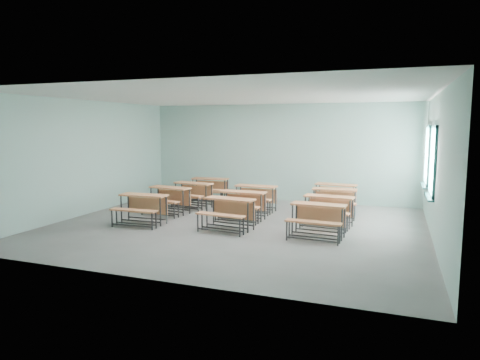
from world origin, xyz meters
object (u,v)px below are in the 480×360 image
(desk_unit_r1c0, at_px, (168,196))
(desk_unit_r0c1, at_px, (228,209))
(desk_unit_r2c1, at_px, (255,194))
(desk_unit_r3c2, at_px, (335,193))
(desk_unit_r2c0, at_px, (191,191))
(desk_unit_r3c0, at_px, (209,186))
(desk_unit_r1c2, at_px, (328,206))
(desk_unit_r0c0, at_px, (141,205))
(desk_unit_r1c1, at_px, (242,201))
(desk_unit_r0c2, at_px, (317,216))
(desk_unit_r2c2, at_px, (334,198))

(desk_unit_r1c0, bearing_deg, desk_unit_r0c1, -19.93)
(desk_unit_r0c1, xyz_separation_m, desk_unit_r2c1, (-0.09, 2.32, 0.00))
(desk_unit_r2c1, distance_m, desk_unit_r3c2, 2.42)
(desk_unit_r2c0, bearing_deg, desk_unit_r3c0, 95.39)
(desk_unit_r2c1, bearing_deg, desk_unit_r1c2, -25.14)
(desk_unit_r0c0, relative_size, desk_unit_r0c1, 0.96)
(desk_unit_r0c0, xyz_separation_m, desk_unit_r0c1, (2.26, 0.23, 0.00))
(desk_unit_r0c0, height_order, desk_unit_r2c0, same)
(desk_unit_r0c0, height_order, desk_unit_r1c1, same)
(desk_unit_r1c0, xyz_separation_m, desk_unit_r3c2, (4.36, 2.28, 0.00))
(desk_unit_r0c2, xyz_separation_m, desk_unit_r3c0, (-4.20, 3.47, 0.00))
(desk_unit_r3c2, bearing_deg, desk_unit_r1c1, -124.59)
(desk_unit_r1c1, height_order, desk_unit_r2c0, same)
(desk_unit_r1c0, xyz_separation_m, desk_unit_r1c1, (2.25, -0.04, 0.00))
(desk_unit_r3c2, bearing_deg, desk_unit_r0c1, -113.00)
(desk_unit_r1c2, xyz_separation_m, desk_unit_r2c2, (-0.02, 1.31, 0.00))
(desk_unit_r0c2, bearing_deg, desk_unit_r1c2, 90.78)
(desk_unit_r2c2, xyz_separation_m, desk_unit_r3c0, (-4.23, 1.00, 0.00))
(desk_unit_r2c0, height_order, desk_unit_r3c2, same)
(desk_unit_r0c1, relative_size, desk_unit_r2c0, 0.99)
(desk_unit_r0c2, height_order, desk_unit_r1c2, same)
(desk_unit_r2c2, bearing_deg, desk_unit_r1c0, -167.55)
(desk_unit_r0c0, xyz_separation_m, desk_unit_r1c1, (2.20, 1.36, 0.00))
(desk_unit_r0c0, distance_m, desk_unit_r1c2, 4.66)
(desk_unit_r0c2, relative_size, desk_unit_r2c2, 1.00)
(desk_unit_r2c0, xyz_separation_m, desk_unit_r3c0, (0.05, 1.21, 0.00))
(desk_unit_r0c1, height_order, desk_unit_r1c0, same)
(desk_unit_r0c0, relative_size, desk_unit_r2c0, 0.95)
(desk_unit_r0c0, relative_size, desk_unit_r1c1, 1.01)
(desk_unit_r0c2, relative_size, desk_unit_r3c2, 0.96)
(desk_unit_r0c0, relative_size, desk_unit_r1c0, 0.96)
(desk_unit_r1c0, bearing_deg, desk_unit_r2c0, 86.44)
(desk_unit_r0c2, xyz_separation_m, desk_unit_r1c1, (-2.20, 1.14, 0.00))
(desk_unit_r2c0, height_order, desk_unit_r2c2, same)
(desk_unit_r2c0, height_order, desk_unit_r2c1, same)
(desk_unit_r2c0, distance_m, desk_unit_r3c0, 1.21)
(desk_unit_r2c0, bearing_deg, desk_unit_r0c1, -39.40)
(desk_unit_r0c2, distance_m, desk_unit_r3c2, 3.46)
(desk_unit_r0c1, relative_size, desk_unit_r1c0, 0.99)
(desk_unit_r0c0, distance_m, desk_unit_r0c1, 2.27)
(desk_unit_r1c0, distance_m, desk_unit_r1c2, 4.50)
(desk_unit_r3c2, bearing_deg, desk_unit_r2c2, -75.29)
(desk_unit_r0c2, height_order, desk_unit_r3c0, same)
(desk_unit_r2c1, bearing_deg, desk_unit_r1c0, -150.92)
(desk_unit_r1c2, height_order, desk_unit_r2c1, same)
(desk_unit_r2c0, distance_m, desk_unit_r3c2, 4.32)
(desk_unit_r2c2, relative_size, desk_unit_r3c2, 0.96)
(desk_unit_r0c1, height_order, desk_unit_r1c2, same)
(desk_unit_r1c1, relative_size, desk_unit_r3c2, 0.94)
(desk_unit_r1c1, relative_size, desk_unit_r2c2, 0.97)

